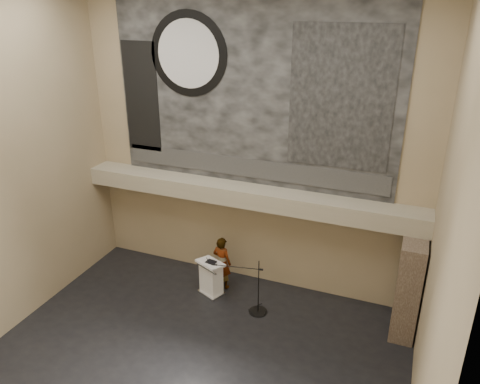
% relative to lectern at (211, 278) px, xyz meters
% --- Properties ---
extents(floor, '(10.00, 10.00, 0.00)m').
position_rel_lectern_xyz_m(floor, '(0.71, -2.70, -0.55)').
color(floor, black).
rests_on(floor, ground).
extents(wall_back, '(10.00, 0.02, 8.50)m').
position_rel_lectern_xyz_m(wall_back, '(0.71, 1.30, 3.70)').
color(wall_back, '#8F7D5A').
rests_on(wall_back, floor).
extents(wall_front, '(10.00, 0.02, 8.50)m').
position_rel_lectern_xyz_m(wall_front, '(0.71, -6.70, 3.70)').
color(wall_front, '#8F7D5A').
rests_on(wall_front, floor).
extents(wall_left, '(0.02, 8.00, 8.50)m').
position_rel_lectern_xyz_m(wall_left, '(-4.29, -2.70, 3.70)').
color(wall_left, '#8F7D5A').
rests_on(wall_left, floor).
extents(wall_right, '(0.02, 8.00, 8.50)m').
position_rel_lectern_xyz_m(wall_right, '(5.71, -2.70, 3.70)').
color(wall_right, '#8F7D5A').
rests_on(wall_right, floor).
extents(soffit, '(10.00, 0.80, 0.50)m').
position_rel_lectern_xyz_m(soffit, '(0.71, 0.90, 2.40)').
color(soffit, gray).
rests_on(soffit, wall_back).
extents(sprinkler_left, '(0.04, 0.04, 0.06)m').
position_rel_lectern_xyz_m(sprinkler_left, '(-0.89, 0.85, 2.12)').
color(sprinkler_left, '#B2893D').
rests_on(sprinkler_left, soffit).
extents(sprinkler_right, '(0.04, 0.04, 0.06)m').
position_rel_lectern_xyz_m(sprinkler_right, '(2.61, 0.85, 2.12)').
color(sprinkler_right, '#B2893D').
rests_on(sprinkler_right, soffit).
extents(banner, '(8.00, 0.05, 5.00)m').
position_rel_lectern_xyz_m(banner, '(0.71, 1.27, 5.15)').
color(banner, black).
rests_on(banner, wall_back).
extents(banner_text_strip, '(7.76, 0.02, 0.55)m').
position_rel_lectern_xyz_m(banner_text_strip, '(0.71, 1.23, 3.10)').
color(banner_text_strip, '#2D2D2D').
rests_on(banner_text_strip, banner).
extents(banner_clock_rim, '(2.30, 0.02, 2.30)m').
position_rel_lectern_xyz_m(banner_clock_rim, '(-1.09, 1.23, 6.15)').
color(banner_clock_rim, black).
rests_on(banner_clock_rim, banner).
extents(banner_clock_face, '(1.84, 0.02, 1.84)m').
position_rel_lectern_xyz_m(banner_clock_face, '(-1.09, 1.21, 6.15)').
color(banner_clock_face, silver).
rests_on(banner_clock_face, banner).
extents(banner_building_print, '(2.60, 0.02, 3.60)m').
position_rel_lectern_xyz_m(banner_building_print, '(3.11, 1.23, 5.25)').
color(banner_building_print, black).
rests_on(banner_building_print, banner).
extents(banner_brick_print, '(1.10, 0.02, 3.20)m').
position_rel_lectern_xyz_m(banner_brick_print, '(-2.69, 1.23, 4.85)').
color(banner_brick_print, black).
rests_on(banner_brick_print, banner).
extents(stone_pier, '(0.60, 1.40, 2.70)m').
position_rel_lectern_xyz_m(stone_pier, '(5.36, 0.45, 0.80)').
color(stone_pier, '#44352A').
rests_on(stone_pier, floor).
extents(lectern, '(0.92, 0.81, 1.14)m').
position_rel_lectern_xyz_m(lectern, '(0.00, 0.00, 0.00)').
color(lectern, silver).
rests_on(lectern, floor).
extents(binder, '(0.31, 0.26, 0.04)m').
position_rel_lectern_xyz_m(binder, '(0.02, -0.04, 0.56)').
color(binder, black).
rests_on(binder, lectern).
extents(papers, '(0.26, 0.34, 0.00)m').
position_rel_lectern_xyz_m(papers, '(-0.08, 0.01, 0.55)').
color(papers, silver).
rests_on(papers, lectern).
extents(speaker_person, '(0.67, 0.50, 1.67)m').
position_rel_lectern_xyz_m(speaker_person, '(0.15, 0.47, 0.28)').
color(speaker_person, beige).
rests_on(speaker_person, floor).
extents(mic_stand, '(1.53, 0.52, 1.65)m').
position_rel_lectern_xyz_m(mic_stand, '(1.52, -0.31, -0.31)').
color(mic_stand, black).
rests_on(mic_stand, floor).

